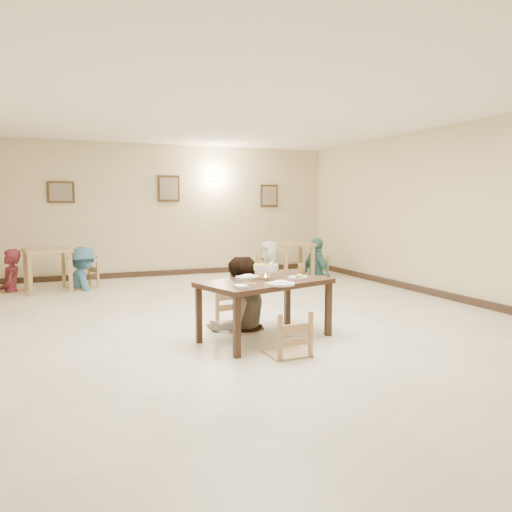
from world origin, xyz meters
name	(u,v)px	position (x,y,z in m)	size (l,w,h in m)	color
floor	(239,323)	(0.00, 0.00, 0.00)	(10.00, 10.00, 0.00)	beige
ceiling	(238,103)	(0.00, 0.00, 3.00)	(10.00, 10.00, 0.00)	white
wall_back	(164,211)	(0.00, 5.00, 1.50)	(10.00, 10.00, 0.00)	beige
wall_right	(464,213)	(4.00, 0.00, 1.50)	(10.00, 10.00, 0.00)	beige
baseboard_back	(166,273)	(0.00, 4.97, 0.06)	(8.00, 0.06, 0.12)	#2E2016
baseboard_right	(459,298)	(3.97, 0.00, 0.06)	(0.06, 10.00, 0.12)	#2E2016
picture_a	(61,192)	(-2.20, 4.96, 1.90)	(0.55, 0.04, 0.45)	#392613
picture_b	(169,189)	(0.10, 4.96, 2.00)	(0.50, 0.04, 0.60)	#392613
picture_c	(269,196)	(2.60, 4.96, 1.85)	(0.45, 0.04, 0.55)	#392613
wall_sconce	(215,176)	(1.20, 4.96, 2.30)	(0.16, 0.05, 0.22)	#FFD88C
main_table	(265,287)	(0.01, -0.91, 0.65)	(1.75, 1.30, 0.73)	#392317
chair_far	(238,288)	(-0.07, -0.15, 0.52)	(0.49, 0.49, 1.05)	tan
chair_near	(287,313)	(-0.01, -1.58, 0.47)	(0.44, 0.44, 0.94)	tan
main_diner	(238,257)	(-0.10, -0.26, 0.96)	(0.93, 0.73, 1.92)	gray
curry_warmer	(266,267)	(0.03, -0.88, 0.88)	(0.33, 0.29, 0.26)	silver
rice_plate_far	(248,277)	(-0.12, -0.67, 0.75)	(0.32, 0.32, 0.07)	white
rice_plate_near	(281,284)	(0.04, -1.30, 0.75)	(0.32, 0.32, 0.07)	white
fried_plate	(298,277)	(0.45, -0.92, 0.75)	(0.26, 0.26, 0.06)	white
chili_dish	(251,284)	(-0.27, -1.16, 0.74)	(0.11, 0.11, 0.02)	white
napkin_cutlery	(241,286)	(-0.45, -1.31, 0.75)	(0.16, 0.26, 0.03)	white
drink_glass	(302,269)	(0.63, -0.67, 0.80)	(0.08, 0.08, 0.16)	white
bg_table_left	(47,256)	(-2.50, 3.75, 0.67)	(0.93, 0.93, 0.81)	tan
bg_table_right	(293,249)	(2.67, 3.73, 0.64)	(0.80, 0.80, 0.78)	tan
bg_chair_ll	(10,265)	(-3.14, 3.79, 0.53)	(0.50, 0.50, 1.06)	tan
bg_chair_lr	(83,264)	(-1.86, 3.81, 0.49)	(0.46, 0.46, 0.99)	tan
bg_chair_rl	(269,256)	(2.07, 3.72, 0.50)	(0.47, 0.47, 1.01)	tan
bg_chair_rr	(317,257)	(3.27, 3.71, 0.43)	(0.41, 0.41, 0.87)	tan
bg_diner_a	(9,249)	(-3.14, 3.79, 0.82)	(0.60, 0.39, 1.65)	maroon
bg_diner_b	(82,247)	(-1.86, 3.81, 0.82)	(1.06, 0.61, 1.65)	teal
bg_diner_c	(269,241)	(2.07, 3.72, 0.83)	(0.81, 0.53, 1.66)	silver
bg_diner_d	(317,238)	(3.27, 3.71, 0.87)	(1.02, 0.42, 1.74)	teal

